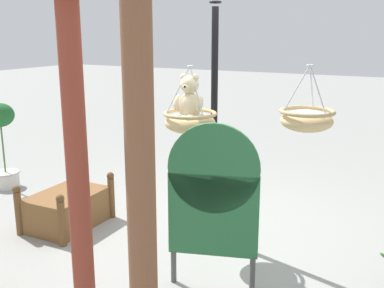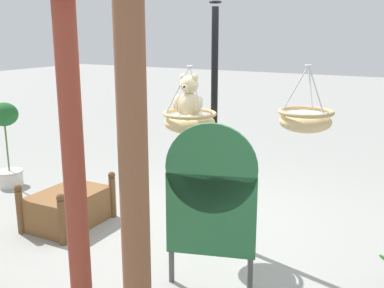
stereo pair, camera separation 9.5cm
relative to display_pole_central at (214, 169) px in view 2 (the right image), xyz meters
name	(u,v)px [view 2 (the right image)]	position (x,y,z in m)	size (l,w,h in m)	color
ground_plane	(193,233)	(0.24, 0.00, -0.78)	(40.00, 40.00, 0.00)	gray
display_pole_central	(214,169)	(0.00, 0.00, 0.00)	(0.44, 0.44, 2.49)	black
hanging_basket_with_teddy	(190,121)	(0.15, 0.25, 0.55)	(0.54, 0.54, 0.67)	tan
teddy_bear	(189,101)	(0.15, 0.27, 0.76)	(0.32, 0.28, 0.47)	beige
hanging_basket_left_high	(305,119)	(-1.05, 0.37, 0.70)	(0.47, 0.47, 0.57)	tan
greenhouse_pillar_left	(74,167)	(0.27, 1.78, 0.45)	(0.32, 0.32, 2.56)	brown
greenhouse_pillar_right	(134,184)	(-0.48, 2.05, 0.52)	(0.35, 0.35, 2.71)	brown
wooden_planter_box	(68,207)	(1.63, 0.52, -0.56)	(0.73, 0.96, 0.57)	brown
potted_plant_bushy_green	(6,141)	(3.36, -0.09, -0.11)	(0.40, 0.40, 1.23)	beige
display_sign_board	(211,194)	(-0.42, 0.90, 0.08)	(0.76, 0.28, 1.48)	#286B3D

